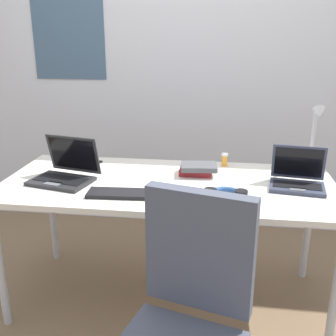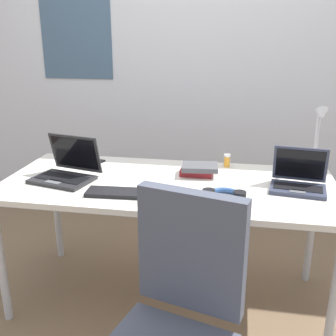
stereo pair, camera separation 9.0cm
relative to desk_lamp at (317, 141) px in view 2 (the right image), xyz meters
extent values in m
plane|color=#7A6047|center=(-0.80, -0.28, -0.94)|extent=(12.00, 12.00, 0.00)
cube|color=silver|center=(-0.80, 0.82, 0.36)|extent=(6.00, 0.12, 2.60)
cube|color=#3F5972|center=(-1.70, 0.76, 0.61)|extent=(0.56, 0.01, 0.76)
cube|color=silver|center=(-0.80, -0.28, -0.21)|extent=(1.80, 0.80, 0.03)
cylinder|color=#B2B5BA|center=(-1.64, -0.62, -0.58)|extent=(0.04, 0.04, 0.71)
cylinder|color=#B2B5BA|center=(0.04, -0.62, -0.58)|extent=(0.04, 0.04, 0.71)
cylinder|color=#B2B5BA|center=(-1.64, 0.06, -0.58)|extent=(0.04, 0.04, 0.71)
cylinder|color=#B2B5BA|center=(0.04, 0.06, -0.58)|extent=(0.04, 0.04, 0.71)
cylinder|color=silver|center=(0.00, 0.03, -0.19)|extent=(0.12, 0.12, 0.02)
cylinder|color=silver|center=(0.00, 0.03, -0.01)|extent=(0.02, 0.02, 0.34)
cylinder|color=silver|center=(0.00, -0.01, 0.16)|extent=(0.01, 0.08, 0.01)
cone|color=silver|center=(0.00, -0.05, 0.16)|extent=(0.07, 0.09, 0.09)
cube|color=#33384C|center=(-0.12, -0.29, -0.19)|extent=(0.30, 0.22, 0.02)
cube|color=black|center=(-0.12, -0.29, -0.18)|extent=(0.25, 0.14, 0.00)
cube|color=#595B60|center=(-0.13, -0.35, -0.18)|extent=(0.08, 0.05, 0.00)
cube|color=#33384C|center=(-0.11, -0.19, -0.08)|extent=(0.28, 0.07, 0.19)
cube|color=black|center=(-0.11, -0.19, -0.08)|extent=(0.25, 0.06, 0.16)
cube|color=#232326|center=(-1.37, -0.37, -0.19)|extent=(0.36, 0.28, 0.02)
cube|color=black|center=(-1.37, -0.37, -0.18)|extent=(0.30, 0.18, 0.00)
cube|color=#595B60|center=(-1.39, -0.44, -0.18)|extent=(0.10, 0.07, 0.00)
cube|color=#232326|center=(-1.34, -0.24, -0.07)|extent=(0.32, 0.13, 0.21)
cube|color=black|center=(-1.34, -0.24, -0.07)|extent=(0.29, 0.11, 0.18)
cube|color=black|center=(-1.01, -0.50, -0.19)|extent=(0.34, 0.14, 0.02)
ellipsoid|color=black|center=(-1.43, 0.02, -0.18)|extent=(0.07, 0.10, 0.03)
cube|color=black|center=(-1.30, -0.04, -0.19)|extent=(0.10, 0.15, 0.01)
torus|color=#335999|center=(-0.49, -0.45, -0.18)|extent=(0.18, 0.18, 0.03)
cylinder|color=black|center=(-0.56, -0.45, -0.18)|extent=(0.06, 0.06, 0.04)
cylinder|color=black|center=(-0.41, -0.45, -0.18)|extent=(0.06, 0.06, 0.04)
cylinder|color=gold|center=(-0.50, 0.05, -0.16)|extent=(0.04, 0.04, 0.06)
cylinder|color=white|center=(-0.50, 0.05, -0.13)|extent=(0.04, 0.04, 0.01)
cube|color=maroon|center=(-0.66, -0.12, -0.18)|extent=(0.18, 0.13, 0.04)
cube|color=#4C4C51|center=(-0.64, -0.14, -0.15)|extent=(0.21, 0.17, 0.03)
cube|color=#474C5B|center=(-0.59, -0.96, -0.21)|extent=(0.42, 0.17, 0.48)
camera|label=1|loc=(-0.53, -2.31, 0.57)|focal=43.06mm
camera|label=2|loc=(-0.44, -2.30, 0.57)|focal=43.06mm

